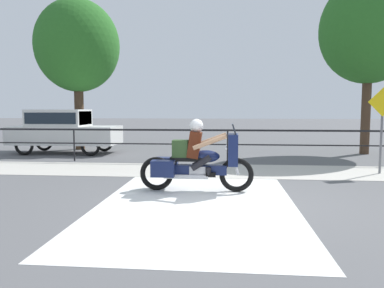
# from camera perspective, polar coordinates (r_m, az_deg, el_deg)

# --- Properties ---
(ground_plane) EXTENTS (120.00, 120.00, 0.00)m
(ground_plane) POSITION_cam_1_polar(r_m,az_deg,el_deg) (7.25, 5.51, -8.51)
(ground_plane) COLOR #565659
(sidewalk_band) EXTENTS (44.00, 2.40, 0.01)m
(sidewalk_band) POSITION_cam_1_polar(r_m,az_deg,el_deg) (10.59, 5.44, -4.07)
(sidewalk_band) COLOR #B7B2A8
(sidewalk_band) RESTS_ON ground
(crosswalk_band) EXTENTS (3.57, 6.00, 0.01)m
(crosswalk_band) POSITION_cam_1_polar(r_m,az_deg,el_deg) (7.08, 0.81, -8.81)
(crosswalk_band) COLOR silver
(crosswalk_band) RESTS_ON ground
(fence_railing) EXTENTS (36.00, 0.05, 1.09)m
(fence_railing) POSITION_cam_1_polar(r_m,az_deg,el_deg) (12.03, 5.45, 1.15)
(fence_railing) COLOR black
(fence_railing) RESTS_ON ground
(motorcycle) EXTENTS (2.42, 0.76, 1.53)m
(motorcycle) POSITION_cam_1_polar(r_m,az_deg,el_deg) (7.89, 0.71, -2.35)
(motorcycle) COLOR black
(motorcycle) RESTS_ON ground
(parked_car) EXTENTS (4.14, 1.68, 1.71)m
(parked_car) POSITION_cam_1_polar(r_m,az_deg,el_deg) (15.47, -19.07, 2.26)
(parked_car) COLOR silver
(parked_car) RESTS_ON ground
(street_sign) EXTENTS (0.77, 0.06, 2.31)m
(street_sign) POSITION_cam_1_polar(r_m,az_deg,el_deg) (11.14, 27.00, 3.41)
(street_sign) COLOR slate
(street_sign) RESTS_ON ground
(tree_behind_sign) EXTENTS (3.66, 3.66, 6.72)m
(tree_behind_sign) POSITION_cam_1_polar(r_m,az_deg,el_deg) (16.12, 25.42, 15.40)
(tree_behind_sign) COLOR #473323
(tree_behind_sign) RESTS_ON ground
(tree_behind_car) EXTENTS (3.51, 3.51, 6.32)m
(tree_behind_car) POSITION_cam_1_polar(r_m,az_deg,el_deg) (16.96, -17.06, 14.05)
(tree_behind_car) COLOR #473323
(tree_behind_car) RESTS_ON ground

